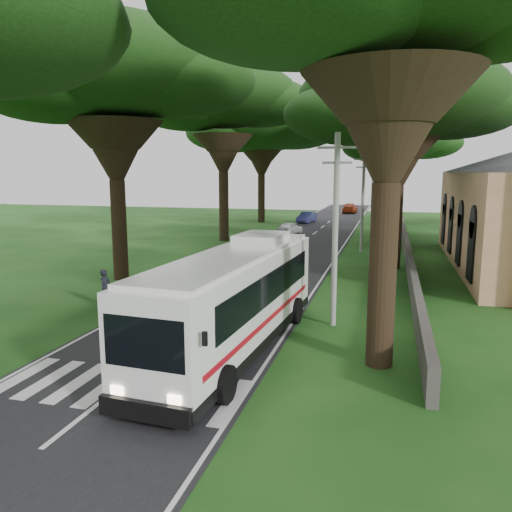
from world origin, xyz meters
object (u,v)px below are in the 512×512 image
object	(u,v)px
pole_far	(372,191)
distant_car_a	(290,228)
pedestrian	(105,289)
pole_mid	(363,201)
pole_near	(335,227)
coach_bus	(235,298)
distant_car_b	(307,217)
distant_car_c	(350,208)

from	to	relation	value
pole_far	distant_car_a	bearing A→B (deg)	-128.53
distant_car_a	pedestrian	size ratio (longest dim) A/B	2.04
pole_mid	pole_far	world-z (taller)	same
pole_near	coach_bus	world-z (taller)	pole_near
distant_car_b	pole_near	bearing A→B (deg)	-69.27
pole_near	distant_car_b	world-z (taller)	pole_near
coach_bus	distant_car_a	xyz separation A→B (m)	(-4.75, 33.99, -1.27)
distant_car_a	pole_far	bearing A→B (deg)	-114.91
coach_bus	distant_car_b	world-z (taller)	coach_bus
pole_mid	pole_near	bearing A→B (deg)	-90.00
coach_bus	pedestrian	distance (m)	8.70
pole_mid	pedestrian	size ratio (longest dim) A/B	4.30
pole_mid	distant_car_a	bearing A→B (deg)	127.81
pole_near	pole_mid	bearing A→B (deg)	90.00
pole_far	pedestrian	distance (m)	41.58
distant_car_a	distant_car_c	world-z (taller)	distant_car_c
pole_near	pole_far	size ratio (longest dim) A/B	1.00
pole_far	coach_bus	bearing A→B (deg)	-94.06
coach_bus	distant_car_c	size ratio (longest dim) A/B	2.39
pole_near	pole_mid	distance (m)	20.00
pole_mid	distant_car_c	size ratio (longest dim) A/B	1.54
distant_car_c	pedestrian	distance (m)	59.91
pole_mid	distant_car_a	distance (m)	13.29
distant_car_c	pole_mid	bearing A→B (deg)	96.92
coach_bus	distant_car_a	size ratio (longest dim) A/B	3.28
pole_far	pedestrian	size ratio (longest dim) A/B	4.30
coach_bus	distant_car_b	bearing A→B (deg)	100.03
pole_mid	distant_car_c	distance (m)	39.86
pole_mid	coach_bus	size ratio (longest dim) A/B	0.64
pole_near	distant_car_c	xyz separation A→B (m)	(-4.05, 59.51, -3.39)
distant_car_c	pedestrian	bearing A→B (deg)	84.56
pole_near	distant_car_b	distance (m)	43.39
pole_near	distant_car_a	distance (m)	31.33
pole_mid	pedestrian	distance (m)	22.99
pole_far	distant_car_a	world-z (taller)	pole_far
distant_car_a	distant_car_b	size ratio (longest dim) A/B	0.90
distant_car_a	distant_car_b	world-z (taller)	distant_car_b
distant_car_c	pole_near	bearing A→B (deg)	94.96
coach_bus	distant_car_c	xyz separation A→B (m)	(-0.93, 63.38, -1.16)
pedestrian	pole_far	bearing A→B (deg)	-12.14
pole_near	pedestrian	distance (m)	11.32
pole_mid	distant_car_b	xyz separation A→B (m)	(-8.12, 22.48, -3.46)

